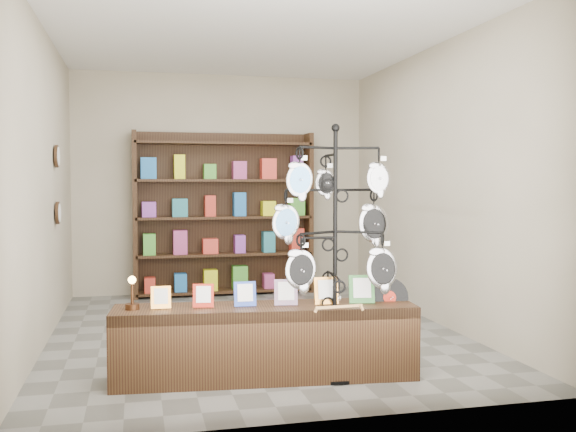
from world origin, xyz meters
name	(u,v)px	position (x,y,z in m)	size (l,w,h in m)	color
ground	(254,332)	(0.00, 0.00, 0.00)	(5.00, 5.00, 0.00)	slate
room_envelope	(254,150)	(0.00, 0.00, 1.85)	(5.00, 5.00, 5.00)	#BAAE96
display_tree	(335,232)	(0.34, -1.65, 1.14)	(1.01, 0.84, 1.97)	black
front_shelf	(266,342)	(-0.19, -1.55, 0.29)	(2.36, 0.69, 0.82)	black
back_shelving	(224,219)	(0.00, 2.30, 1.03)	(2.42, 0.36, 2.20)	black
wall_clocks	(57,185)	(-1.97, 0.80, 1.50)	(0.03, 0.24, 0.84)	black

